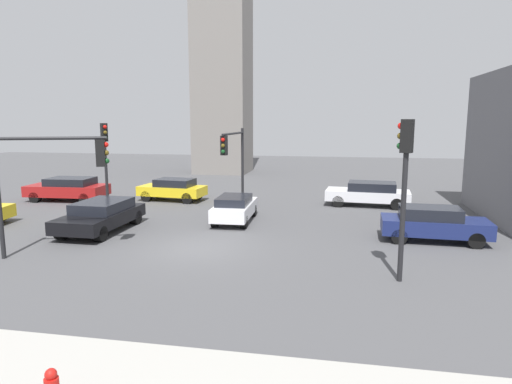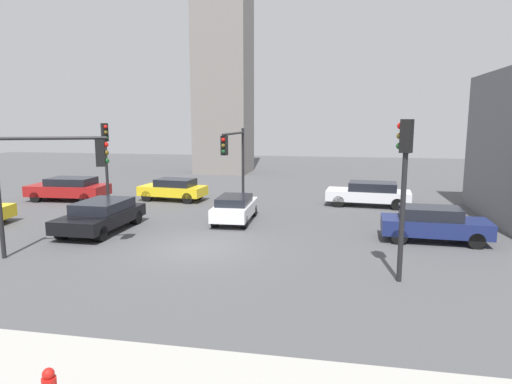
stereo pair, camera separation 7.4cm
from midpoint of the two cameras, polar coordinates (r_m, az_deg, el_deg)
The scene contains 13 objects.
ground_plane at distance 17.80m, azimuth -7.37°, elevation -7.20°, with size 91.48×91.48×0.00m, color #4C4C4F.
sidewalk_corner at distance 10.07m, azimuth -25.09°, elevation -21.05°, with size 32.93×3.16×0.15m, color #A8A59E.
traffic_light_0 at distance 26.13m, azimuth -18.64°, elevation 5.18°, with size 0.47×0.46×4.84m.
traffic_light_1 at distance 14.18m, azimuth 18.60°, elevation 2.69°, with size 0.49×0.43×5.03m.
traffic_light_2 at distance 17.78m, azimuth -24.56°, elevation 2.94°, with size 3.67×1.64×4.63m.
traffic_light_3 at distance 24.86m, azimuth -2.77°, elevation 5.22°, with size 0.33×4.47×4.53m.
car_1 at distance 22.07m, azimuth -2.62°, elevation -2.03°, with size 1.79×3.99×1.31m.
car_2 at distance 26.92m, azimuth 14.40°, elevation -0.15°, with size 4.93×2.37×1.42m.
car_3 at distance 28.33m, azimuth -10.46°, elevation 0.40°, with size 4.23×2.18×1.37m.
car_4 at distance 19.90m, azimuth 21.89°, elevation -3.77°, with size 4.34×1.92×1.45m.
car_5 at distance 21.43m, azimuth -19.11°, elevation -2.79°, with size 2.22×4.78×1.37m.
car_6 at distance 30.24m, azimuth -22.79°, elevation 0.45°, with size 4.89×2.33×1.45m.
skyline_tower at distance 43.58m, azimuth -4.19°, elevation 18.38°, with size 4.90×4.90×23.93m, color gray.
Camera 2 is at (5.40, -16.21, 5.01)m, focal length 31.19 mm.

